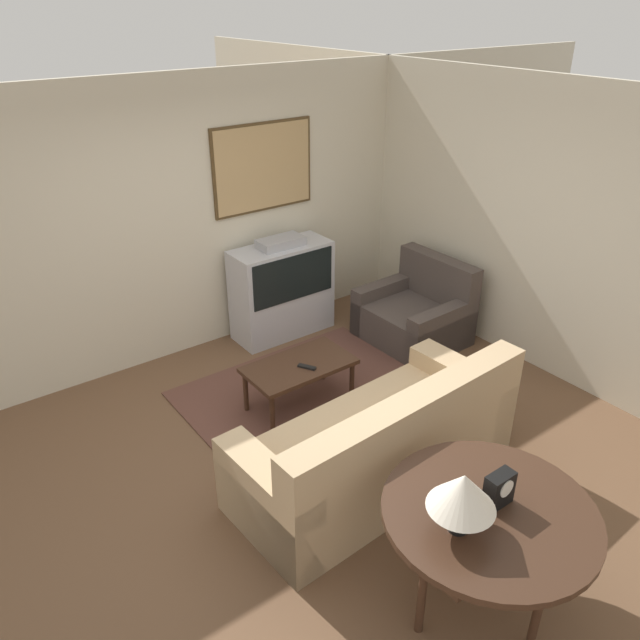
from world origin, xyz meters
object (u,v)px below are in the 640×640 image
coffee_table (299,369)px  console_table (490,519)px  table_lamp (463,492)px  tv (282,289)px  couch (379,446)px  mantel_clock (499,489)px  armchair (416,315)px

coffee_table → console_table: size_ratio=0.77×
console_table → table_lamp: table_lamp is taller
tv → table_lamp: 3.74m
coffee_table → table_lamp: 2.42m
couch → table_lamp: 1.40m
coffee_table → tv: bearing=62.4°
table_lamp → mantel_clock: bearing=-0.2°
console_table → mantel_clock: 0.18m
coffee_table → table_lamp: table_lamp is taller
console_table → armchair: bearing=52.3°
couch → mantel_clock: size_ratio=10.67×
armchair → mantel_clock: (-1.93, -2.57, 0.56)m
tv → couch: size_ratio=0.49×
tv → console_table: (-0.94, -3.53, 0.16)m
table_lamp → mantel_clock: (0.32, -0.00, -0.16)m
table_lamp → mantel_clock: 0.36m
armchair → console_table: bearing=-38.9°
coffee_table → console_table: 2.34m
console_table → table_lamp: size_ratio=3.24×
tv → coffee_table: bearing=-117.6°
tv → coffee_table: (-0.64, -1.23, -0.12)m
couch → armchair: (1.78, 1.43, -0.05)m
table_lamp → couch: bearing=67.6°
tv → mantel_clock: 3.64m
console_table → mantel_clock: bearing=14.4°
armchair → couch: bearing=-52.5°
tv → armchair: 1.44m
coffee_table → console_table: console_table is taller
armchair → mantel_clock: 3.26m
couch → mantel_clock: bearing=80.0°
couch → console_table: 1.22m
tv → table_lamp: (-1.19, -3.52, 0.49)m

